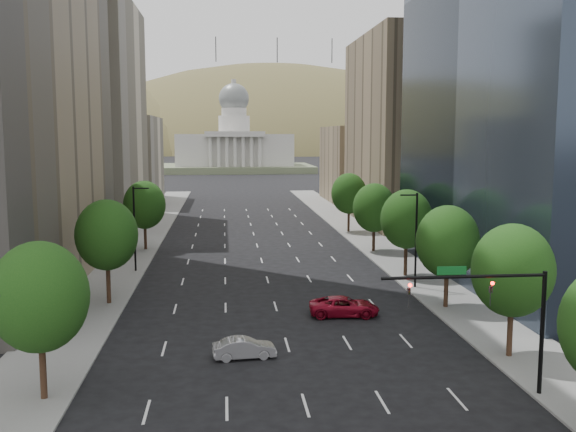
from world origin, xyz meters
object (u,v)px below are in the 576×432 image
object	(u,v)px
traffic_signal	(500,305)
car_silver	(244,348)
capitol	(234,149)
car_red_far	(344,306)

from	to	relation	value
traffic_signal	car_silver	size ratio (longest dim) A/B	2.24
car_silver	capitol	bearing A→B (deg)	-6.58
capitol	car_silver	size ratio (longest dim) A/B	14.75
capitol	traffic_signal	bearing A→B (deg)	-87.26
car_red_far	capitol	bearing A→B (deg)	5.57
traffic_signal	car_silver	xyz separation A→B (m)	(-13.53, 7.62, -4.50)
car_silver	car_red_far	xyz separation A→B (m)	(8.21, 9.02, 0.10)
traffic_signal	car_red_far	xyz separation A→B (m)	(-5.32, 16.63, -4.40)
capitol	car_silver	xyz separation A→B (m)	(-3.00, -212.09, -7.91)
car_silver	car_red_far	bearing A→B (deg)	-48.08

